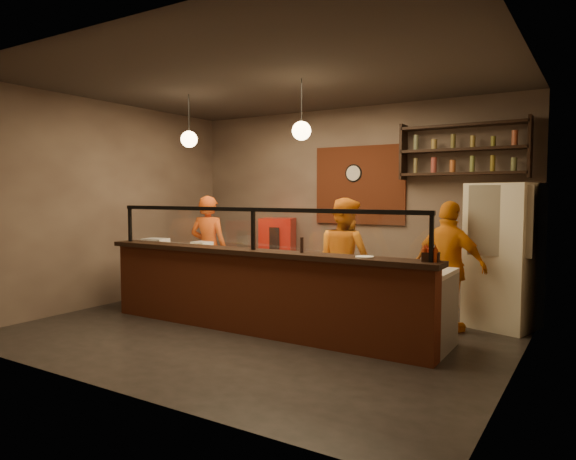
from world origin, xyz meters
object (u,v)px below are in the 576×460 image
Objects in this scene: wall_clock at (354,173)px; condiment_caddy at (431,257)px; cook_left at (209,249)px; fridge at (504,256)px; cook_mid at (345,260)px; pepper_mill at (302,245)px; red_cooler at (278,255)px; cook_right at (449,266)px; pizza_dough at (323,263)px.

wall_clock reaches higher than condiment_caddy.
cook_left is at bearing 163.76° from condiment_caddy.
fridge is at bearing 177.02° from cook_left.
cook_mid is 1.16m from pepper_mill.
cook_right is at bearing -37.49° from red_cooler.
wall_clock is 3.56m from condiment_caddy.
cook_right is 1.96m from pepper_mill.
cook_mid is at bearing 165.63° from cook_left.
cook_right is 0.81m from fridge.
cook_left reaches higher than pepper_mill.
wall_clock is at bearing 178.37° from fridge.
cook_mid is at bearing -69.34° from wall_clock.
fridge is at bearing -134.68° from cook_mid.
cook_mid reaches higher than pepper_mill.
condiment_caddy reaches higher than pizza_dough.
wall_clock reaches higher than cook_left.
wall_clock is 2.72m from cook_left.
pepper_mill is (-1.52, -0.03, 0.04)m from condiment_caddy.
pizza_dough is at bearing 167.50° from condiment_caddy.
pizza_dough is (0.69, -2.39, -1.19)m from wall_clock.
wall_clock is at bearing -20.93° from cook_right.
cook_mid reaches higher than red_cooler.
cook_mid is at bearing -140.71° from fridge.
condiment_caddy is at bearing 150.74° from cook_left.
cook_right reaches higher than pizza_dough.
cook_left is 0.91× the size of fridge.
fridge is (0.55, 0.58, 0.11)m from cook_right.
cook_right reaches higher than pepper_mill.
pizza_dough is (-1.26, -1.03, 0.07)m from cook_right.
wall_clock reaches higher than cook_right.
cook_left is 1.37m from red_cooler.
fridge is (4.36, 0.77, 0.08)m from cook_left.
pepper_mill is at bearing 58.96° from cook_right.
cook_right is 0.88× the size of fridge.
pizza_dough is 0.43m from pepper_mill.
wall_clock is at bearing 102.01° from pepper_mill.
wall_clock is 0.23× the size of red_cooler.
fridge is at bearing -26.71° from red_cooler.
fridge is 4.03× the size of pizza_dough.
fridge reaches higher than cook_left.
condiment_caddy is at bearing -12.50° from pizza_dough.
red_cooler is at bearing 134.05° from pizza_dough.
fridge reaches higher than condiment_caddy.
pepper_mill is (0.58, -2.73, -0.95)m from wall_clock.
wall_clock is 1.98m from red_cooler.
pepper_mill is at bearing -107.79° from pizza_dough.
cook_left reaches higher than red_cooler.
fridge reaches higher than cook_right.
condiment_caddy is (3.42, -2.39, 0.44)m from red_cooler.
wall_clock is 1.74× the size of condiment_caddy.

